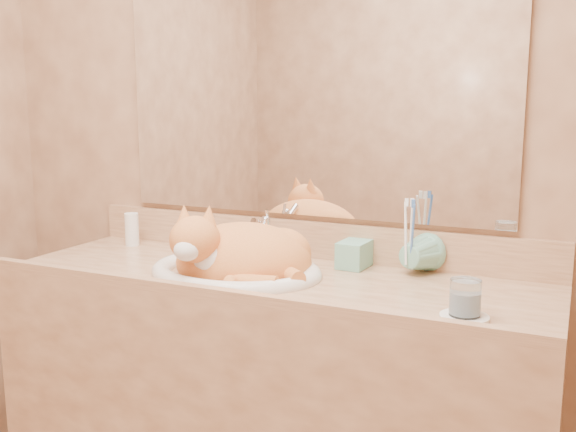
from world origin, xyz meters
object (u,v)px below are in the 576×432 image
at_px(sink_basin, 236,247).
at_px(cat, 237,253).
at_px(soap_dispenser, 347,242).
at_px(water_glass, 465,298).
at_px(toothbrush_cup, 408,259).
at_px(vanity_counter, 271,412).

height_order(sink_basin, cat, cat).
relative_size(cat, soap_dispenser, 2.23).
bearing_deg(water_glass, sink_basin, 169.14).
xyz_separation_m(soap_dispenser, toothbrush_cup, (0.18, 0.02, -0.04)).
distance_m(sink_basin, cat, 0.02).
distance_m(soap_dispenser, water_glass, 0.49).
distance_m(sink_basin, water_glass, 0.69).
xyz_separation_m(toothbrush_cup, water_glass, (0.21, -0.31, -0.00)).
bearing_deg(cat, sink_basin, 133.30).
relative_size(vanity_counter, soap_dispenser, 8.75).
bearing_deg(water_glass, cat, 169.41).
bearing_deg(soap_dispenser, toothbrush_cup, 8.77).
bearing_deg(toothbrush_cup, sink_basin, -159.20).
distance_m(cat, water_glass, 0.68).
bearing_deg(toothbrush_cup, soap_dispenser, -175.02).
height_order(toothbrush_cup, water_glass, toothbrush_cup).
xyz_separation_m(cat, toothbrush_cup, (0.46, 0.18, -0.01)).
height_order(soap_dispenser, toothbrush_cup, soap_dispenser).
bearing_deg(cat, toothbrush_cup, 4.11).
height_order(vanity_counter, soap_dispenser, soap_dispenser).
relative_size(vanity_counter, water_glass, 18.80).
relative_size(cat, toothbrush_cup, 3.48).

